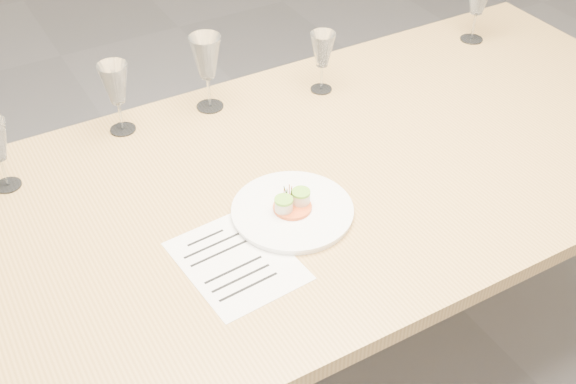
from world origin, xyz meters
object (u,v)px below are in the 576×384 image
dinner_plate (293,210)px  recipe_sheet (236,261)px  dining_table (277,208)px  wine_glass_3 (322,51)px  wine_glass_2 (206,59)px  wine_glass_1 (115,85)px

dinner_plate → recipe_sheet: (-0.18, -0.07, -0.01)m
dining_table → recipe_sheet: (-0.20, -0.18, 0.07)m
dinner_plate → wine_glass_3: bearing=51.2°
wine_glass_2 → wine_glass_3: bearing=-13.5°
recipe_sheet → wine_glass_1: size_ratio=1.51×
dining_table → recipe_sheet: bearing=-138.0°
wine_glass_1 → wine_glass_3: (0.56, -0.09, -0.01)m
dinner_plate → wine_glass_2: 0.52m
dinner_plate → recipe_sheet: dinner_plate is taller
wine_glass_1 → wine_glass_2: wine_glass_2 is taller
dinner_plate → wine_glass_3: 0.56m
wine_glass_1 → recipe_sheet: bearing=-86.2°
recipe_sheet → wine_glass_2: 0.63m
dining_table → recipe_sheet: recipe_sheet is taller
dinner_plate → wine_glass_2: wine_glass_2 is taller
wine_glass_1 → dinner_plate: bearing=-67.0°
recipe_sheet → wine_glass_1: bearing=89.2°
dinner_plate → wine_glass_1: bearing=113.0°
wine_glass_3 → dining_table: bearing=-135.3°
wine_glass_1 → wine_glass_3: size_ratio=1.10×
wine_glass_1 → wine_glass_2: bearing=-2.8°
dining_table → dinner_plate: bearing=-99.4°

